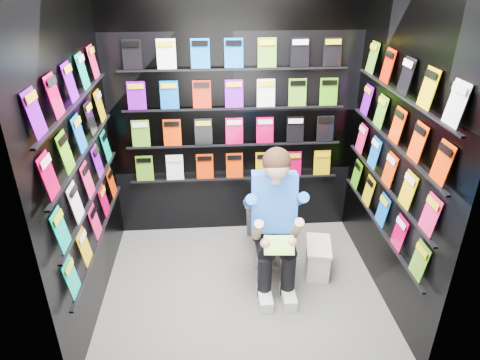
{
  "coord_description": "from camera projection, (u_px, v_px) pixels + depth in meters",
  "views": [
    {
      "loc": [
        -0.24,
        -2.95,
        2.57
      ],
      "look_at": [
        -0.01,
        0.15,
        1.0
      ],
      "focal_mm": 32.0,
      "sensor_mm": 36.0,
      "label": 1
    }
  ],
  "objects": [
    {
      "name": "floor",
      "position": [
        242.0,
        288.0,
        3.8
      ],
      "size": [
        2.4,
        2.4,
        0.0
      ],
      "primitive_type": "plane",
      "color": "slate",
      "rests_on": "ground"
    },
    {
      "name": "wall_back",
      "position": [
        234.0,
        112.0,
        4.1
      ],
      "size": [
        2.4,
        0.04,
        2.6
      ],
      "primitive_type": "cube",
      "color": "black",
      "rests_on": "floor"
    },
    {
      "name": "wall_front",
      "position": [
        257.0,
        226.0,
        2.32
      ],
      "size": [
        2.4,
        0.04,
        2.6
      ],
      "primitive_type": "cube",
      "color": "black",
      "rests_on": "floor"
    },
    {
      "name": "wall_left",
      "position": [
        79.0,
        158.0,
        3.13
      ],
      "size": [
        0.04,
        2.0,
        2.6
      ],
      "primitive_type": "cube",
      "color": "black",
      "rests_on": "floor"
    },
    {
      "name": "wall_right",
      "position": [
        397.0,
        149.0,
        3.29
      ],
      "size": [
        0.04,
        2.0,
        2.6
      ],
      "primitive_type": "cube",
      "color": "black",
      "rests_on": "floor"
    },
    {
      "name": "comics_back",
      "position": [
        234.0,
        113.0,
        4.07
      ],
      "size": [
        2.1,
        0.06,
        1.37
      ],
      "primitive_type": null,
      "color": "#BA1503",
      "rests_on": "wall_back"
    },
    {
      "name": "comics_left",
      "position": [
        84.0,
        157.0,
        3.13
      ],
      "size": [
        0.06,
        1.7,
        1.37
      ],
      "primitive_type": null,
      "color": "#BA1503",
      "rests_on": "wall_left"
    },
    {
      "name": "comics_right",
      "position": [
        394.0,
        148.0,
        3.29
      ],
      "size": [
        0.06,
        1.7,
        1.37
      ],
      "primitive_type": null,
      "color": "#BA1503",
      "rests_on": "wall_right"
    },
    {
      "name": "toilet",
      "position": [
        266.0,
        219.0,
        4.13
      ],
      "size": [
        0.48,
        0.78,
        0.73
      ],
      "primitive_type": "imported",
      "rotation": [
        0.0,
        0.0,
        3.06
      ],
      "color": "white",
      "rests_on": "floor"
    },
    {
      "name": "longbox",
      "position": [
        318.0,
        259.0,
        3.95
      ],
      "size": [
        0.26,
        0.39,
        0.27
      ],
      "primitive_type": "cube",
      "rotation": [
        0.0,
        0.0,
        -0.19
      ],
      "color": "silver",
      "rests_on": "floor"
    },
    {
      "name": "longbox_lid",
      "position": [
        319.0,
        246.0,
        3.89
      ],
      "size": [
        0.28,
        0.41,
        0.03
      ],
      "primitive_type": "cube",
      "rotation": [
        0.0,
        0.0,
        -0.19
      ],
      "color": "silver",
      "rests_on": "longbox"
    },
    {
      "name": "reader",
      "position": [
        273.0,
        203.0,
        3.61
      ],
      "size": [
        0.58,
        0.8,
        1.4
      ],
      "primitive_type": null,
      "rotation": [
        0.0,
        0.0,
        -0.08
      ],
      "color": "blue",
      "rests_on": "toilet"
    },
    {
      "name": "held_comic",
      "position": [
        279.0,
        245.0,
        3.39
      ],
      "size": [
        0.25,
        0.16,
        0.1
      ],
      "primitive_type": "cube",
      "rotation": [
        -0.96,
        0.0,
        -0.08
      ],
      "color": "green",
      "rests_on": "reader"
    }
  ]
}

